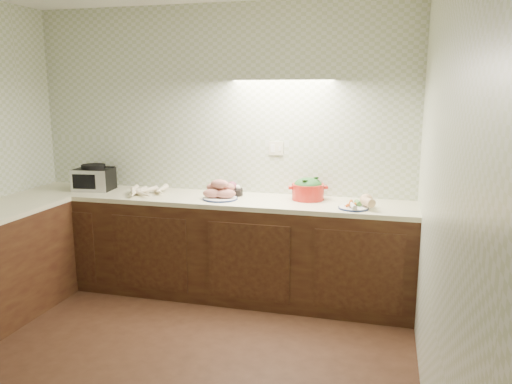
% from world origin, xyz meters
% --- Properties ---
extents(room, '(3.60, 3.60, 2.60)m').
position_xyz_m(room, '(0.00, 0.00, 1.63)').
color(room, black).
rests_on(room, ground).
extents(counter, '(3.60, 3.60, 0.90)m').
position_xyz_m(counter, '(-0.68, 0.68, 0.45)').
color(counter, black).
rests_on(counter, ground).
extents(toaster_oven, '(0.37, 0.31, 0.25)m').
position_xyz_m(toaster_oven, '(-1.17, 1.53, 1.01)').
color(toaster_oven, black).
rests_on(toaster_oven, counter).
extents(parsnip_pile, '(0.39, 0.37, 0.08)m').
position_xyz_m(parsnip_pile, '(-0.58, 1.47, 0.93)').
color(parsnip_pile, beige).
rests_on(parsnip_pile, counter).
extents(sweet_potato_plate, '(0.31, 0.31, 0.18)m').
position_xyz_m(sweet_potato_plate, '(0.13, 1.44, 0.96)').
color(sweet_potato_plate, '#152047').
rests_on(sweet_potato_plate, counter).
extents(onion_bowl, '(0.17, 0.17, 0.13)m').
position_xyz_m(onion_bowl, '(0.19, 1.62, 0.95)').
color(onion_bowl, black).
rests_on(onion_bowl, counter).
extents(dutch_oven, '(0.35, 0.35, 0.19)m').
position_xyz_m(dutch_oven, '(0.87, 1.61, 0.99)').
color(dutch_oven, red).
rests_on(dutch_oven, counter).
extents(veg_plate, '(0.31, 0.32, 0.12)m').
position_xyz_m(veg_plate, '(1.33, 1.40, 0.94)').
color(veg_plate, '#152047').
rests_on(veg_plate, counter).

